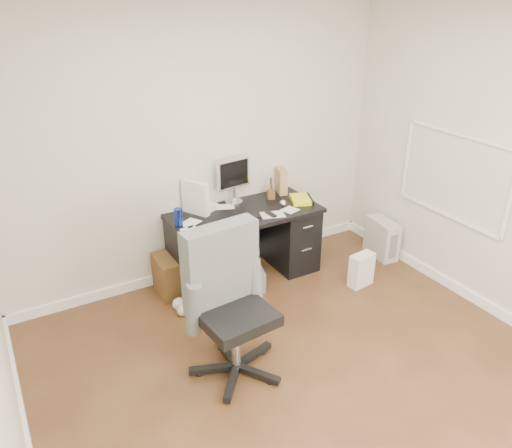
{
  "coord_description": "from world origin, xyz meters",
  "views": [
    {
      "loc": [
        -1.85,
        -2.32,
        2.78
      ],
      "look_at": [
        0.17,
        1.2,
        0.83
      ],
      "focal_mm": 35.0,
      "sensor_mm": 36.0,
      "label": 1
    }
  ],
  "objects": [
    {
      "name": "loose_papers",
      "position": [
        0.1,
        1.6,
        0.75
      ],
      "size": [
        1.1,
        0.6,
        0.0
      ],
      "primitive_type": null,
      "color": "silver",
      "rests_on": "desk"
    },
    {
      "name": "pen_cup",
      "position": [
        0.7,
        1.81,
        0.87
      ],
      "size": [
        0.12,
        0.12,
        0.23
      ],
      "primitive_type": null,
      "rotation": [
        0.0,
        0.0,
        -0.34
      ],
      "color": "#563618",
      "rests_on": "desk"
    },
    {
      "name": "lcd_monitor",
      "position": [
        0.31,
        1.91,
        0.99
      ],
      "size": [
        0.4,
        0.26,
        0.48
      ],
      "primitive_type": null,
      "rotation": [
        0.0,
        0.0,
        0.13
      ],
      "color": "silver",
      "rests_on": "desk"
    },
    {
      "name": "paper_remote",
      "position": [
        0.5,
        1.45,
        0.76
      ],
      "size": [
        0.28,
        0.25,
        0.02
      ],
      "primitive_type": null,
      "rotation": [
        0.0,
        0.0,
        -0.31
      ],
      "color": "silver",
      "rests_on": "desk"
    },
    {
      "name": "keyboard",
      "position": [
        0.16,
        1.5,
        0.76
      ],
      "size": [
        0.41,
        0.16,
        0.02
      ],
      "primitive_type": "cube",
      "rotation": [
        0.0,
        0.0,
        -0.05
      ],
      "color": "black",
      "rests_on": "desk"
    },
    {
      "name": "wicker_basket",
      "position": [
        -0.42,
        1.75,
        0.2
      ],
      "size": [
        0.4,
        0.4,
        0.39
      ],
      "primitive_type": "cube",
      "rotation": [
        0.0,
        0.0,
        -0.03
      ],
      "color": "#442B14",
      "rests_on": "ground"
    },
    {
      "name": "yellow_book",
      "position": [
        0.93,
        1.58,
        0.77
      ],
      "size": [
        0.28,
        0.31,
        0.04
      ],
      "primitive_type": "cube",
      "rotation": [
        0.0,
        0.0,
        -0.39
      ],
      "color": "yellow",
      "rests_on": "desk"
    },
    {
      "name": "room_shell",
      "position": [
        0.03,
        0.03,
        1.66
      ],
      "size": [
        4.02,
        4.02,
        2.71
      ],
      "color": "beige",
      "rests_on": "ground"
    },
    {
      "name": "ground",
      "position": [
        0.0,
        0.0,
        0.0
      ],
      "size": [
        4.0,
        4.0,
        0.0
      ],
      "primitive_type": "plane",
      "color": "#462816",
      "rests_on": "ground"
    },
    {
      "name": "travel_mug",
      "position": [
        -0.39,
        1.67,
        0.84
      ],
      "size": [
        0.08,
        0.08,
        0.17
      ],
      "primitive_type": "cylinder",
      "rotation": [
        0.0,
        0.0,
        0.03
      ],
      "color": "navy",
      "rests_on": "desk"
    },
    {
      "name": "pc_tower",
      "position": [
        1.85,
        1.3,
        0.21
      ],
      "size": [
        0.25,
        0.45,
        0.43
      ],
      "primitive_type": "cube",
      "rotation": [
        0.0,
        0.0,
        -0.14
      ],
      "color": "#ABA59B",
      "rests_on": "ground"
    },
    {
      "name": "desk_printer",
      "position": [
        0.19,
        1.46,
        0.11
      ],
      "size": [
        0.43,
        0.38,
        0.21
      ],
      "primitive_type": "cube",
      "rotation": [
        0.0,
        0.0,
        -0.27
      ],
      "color": "#5D5C61",
      "rests_on": "ground"
    },
    {
      "name": "office_chair",
      "position": [
        -0.45,
        0.43,
        0.6
      ],
      "size": [
        0.74,
        0.74,
        1.21
      ],
      "primitive_type": null,
      "rotation": [
        0.0,
        0.0,
        0.09
      ],
      "color": "#575A57",
      "rests_on": "ground"
    },
    {
      "name": "magazine_file",
      "position": [
        0.89,
        1.91,
        0.88
      ],
      "size": [
        0.17,
        0.25,
        0.27
      ],
      "primitive_type": "cube",
      "rotation": [
        0.0,
        0.0,
        -0.27
      ],
      "color": "#9B7A4B",
      "rests_on": "desk"
    },
    {
      "name": "computer_mouse",
      "position": [
        0.7,
        1.58,
        0.78
      ],
      "size": [
        0.09,
        0.09,
        0.07
      ],
      "primitive_type": "sphere",
      "rotation": [
        0.0,
        0.0,
        -0.42
      ],
      "color": "silver",
      "rests_on": "desk"
    },
    {
      "name": "shopping_bag",
      "position": [
        1.24,
        0.92,
        0.17
      ],
      "size": [
        0.28,
        0.22,
        0.35
      ],
      "primitive_type": "cube",
      "rotation": [
        0.0,
        0.0,
        0.13
      ],
      "color": "white",
      "rests_on": "ground"
    },
    {
      "name": "white_binder",
      "position": [
        -0.13,
        1.85,
        0.92
      ],
      "size": [
        0.25,
        0.32,
        0.33
      ],
      "primitive_type": "cube",
      "rotation": [
        0.0,
        0.0,
        0.5
      ],
      "color": "white",
      "rests_on": "desk"
    },
    {
      "name": "desk",
      "position": [
        0.3,
        1.65,
        0.4
      ],
      "size": [
        1.5,
        0.7,
        0.75
      ],
      "color": "black",
      "rests_on": "ground"
    }
  ]
}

